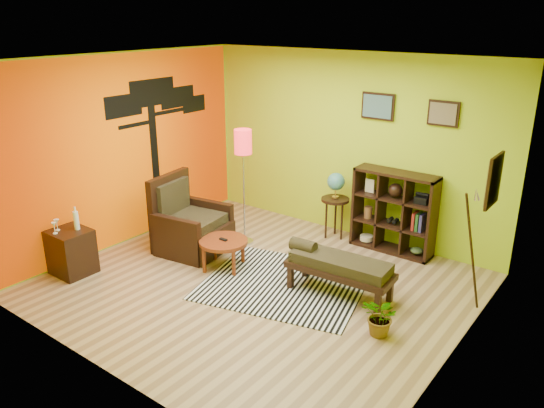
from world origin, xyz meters
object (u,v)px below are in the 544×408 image
Objects in this scene: globe_table at (336,189)px; cube_shelf at (394,212)px; armchair at (189,228)px; bench at (337,265)px; floor_lamp at (243,152)px; coffee_table at (223,244)px; side_cabinet at (71,251)px; potted_plant at (381,321)px.

globe_table is 0.87× the size of cube_shelf.
armchair reaches higher than bench.
cube_shelf is (1.91, 1.09, -0.81)m from floor_lamp.
floor_lamp reaches higher than coffee_table.
cube_shelf is (3.11, 3.24, 0.29)m from side_cabinet.
cube_shelf is at bearing 29.66° from floor_lamp.
coffee_table is at bearing -169.52° from bench.
bench is at bearing -58.33° from globe_table.
coffee_table is 0.38× the size of floor_lamp.
cube_shelf reaches higher than bench.
globe_table is 2.30× the size of potted_plant.
bench is at bearing -15.19° from floor_lamp.
globe_table is at bearing 48.55° from armchair.
armchair reaches higher than globe_table.
bench is (1.91, -0.52, -1.02)m from floor_lamp.
globe_table is at bearing 55.32° from side_cabinet.
globe_table is at bearing 121.67° from bench.
floor_lamp is at bearing 164.81° from bench.
side_cabinet is 4.13m from potted_plant.
globe_table is (2.18, 3.15, 0.48)m from side_cabinet.
bench is at bearing 10.48° from coffee_table.
floor_lamp is 1.46× the size of cube_shelf.
potted_plant is (3.26, -0.35, -0.16)m from armchair.
potted_plant is at bearing -48.39° from globe_table.
side_cabinet is 4.50m from cube_shelf.
floor_lamp is 3.19m from potted_plant.
potted_plant is (1.79, -2.01, -0.61)m from globe_table.
floor_lamp is 1.53m from globe_table.
armchair is 3.28m from potted_plant.
bench is (3.12, 1.64, 0.08)m from side_cabinet.
floor_lamp reaches higher than potted_plant.
potted_plant is at bearing -20.18° from floor_lamp.
potted_plant is (3.97, 1.14, -0.13)m from side_cabinet.
globe_table reaches higher than potted_plant.
globe_table is at bearing 131.61° from potted_plant.
cube_shelf reaches higher than potted_plant.
cube_shelf is (0.93, 0.09, -0.19)m from globe_table.
side_cabinet is 3.52m from bench.
potted_plant is at bearing 16.01° from side_cabinet.
side_cabinet is at bearing -133.84° from cube_shelf.
side_cabinet is at bearing -138.49° from coffee_table.
globe_table is at bearing 45.58° from floor_lamp.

